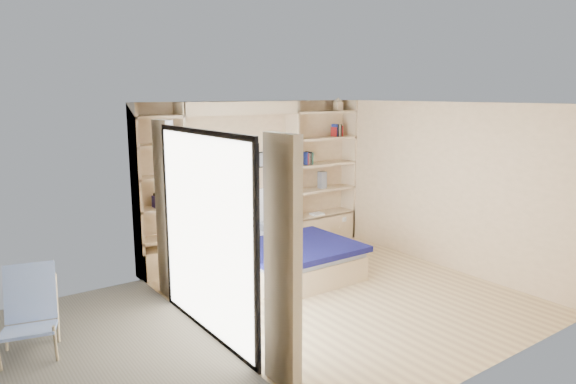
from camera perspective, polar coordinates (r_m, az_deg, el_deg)
ground at (r=7.00m, az=6.00°, el=-11.16°), size 4.50×4.50×0.00m
room_shell at (r=7.63m, az=-3.64°, el=-0.79°), size 4.50×4.50×4.50m
bed at (r=7.66m, az=-0.66°, el=-6.95°), size 1.68×2.12×1.07m
photo_gallery at (r=8.11m, az=-6.73°, el=3.63°), size 1.48×0.02×0.82m
reading_lamps at (r=8.07m, az=-4.94°, el=0.01°), size 1.92×0.12×0.15m
shelf_decor at (r=8.84m, az=2.71°, el=4.88°), size 3.53×0.23×2.03m
deck at (r=5.53m, az=-24.83°, el=-18.49°), size 3.20×4.00×0.05m
deck_chair at (r=6.01m, az=-26.79°, el=-11.83°), size 0.71×0.97×0.88m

